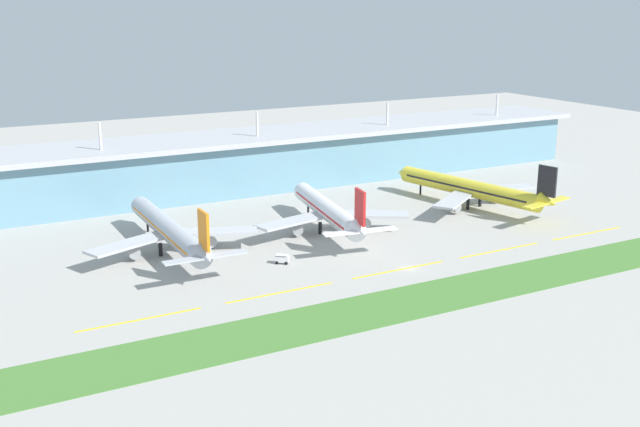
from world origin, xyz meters
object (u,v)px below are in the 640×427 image
object	(u,v)px
airliner_far	(471,189)
baggage_cart	(282,259)
airliner_middle	(329,211)
airliner_near	(169,230)

from	to	relation	value
airliner_far	baggage_cart	distance (m)	84.48
airliner_middle	baggage_cart	bearing A→B (deg)	-141.66
airliner_middle	airliner_near	bearing A→B (deg)	176.30
airliner_near	airliner_middle	world-z (taller)	same
airliner_near	airliner_middle	xyz separation A→B (m)	(48.42, -3.13, -0.01)
airliner_middle	airliner_far	size ratio (longest dim) A/B	0.90
baggage_cart	airliner_middle	bearing A→B (deg)	38.34
airliner_near	baggage_cart	bearing A→B (deg)	-44.55
airliner_middle	airliner_far	bearing A→B (deg)	2.34
airliner_middle	airliner_far	xyz separation A→B (m)	(56.28, 2.30, 0.01)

